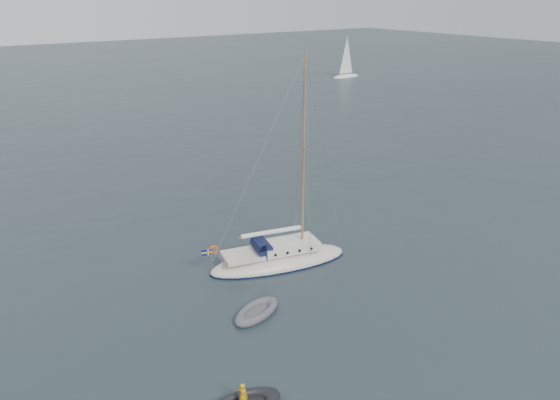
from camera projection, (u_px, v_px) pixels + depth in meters
ground at (273, 275)px, 29.78m from camera, size 300.00×300.00×0.00m
sailboat at (279, 249)px, 30.72m from camera, size 8.49×2.55×12.08m
dinghy at (257, 312)px, 26.09m from camera, size 2.88×1.30×0.41m
distant_yacht_b at (347, 58)px, 96.21m from camera, size 5.88×3.13×7.79m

